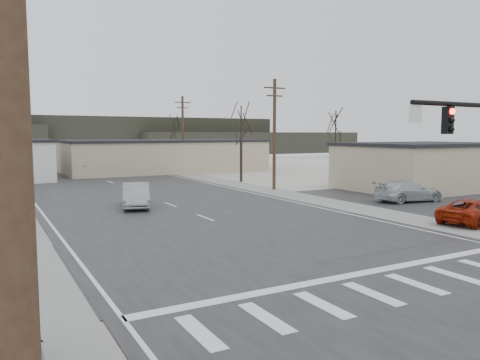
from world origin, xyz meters
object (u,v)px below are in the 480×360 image
Objects in this scene: car_parked_silver at (409,191)px; car_far_b at (42,164)px; car_parked_red at (473,211)px; fire_hydrant at (20,227)px; sedan_crossing at (136,195)px; car_far_a at (82,170)px.

car_far_b is at bearing 31.73° from car_parked_silver.
car_parked_silver reaches higher than car_parked_red.
car_far_b reaches higher than fire_hydrant.
fire_hydrant is at bearing 57.87° from car_parked_red.
car_parked_red is (15.12, -15.00, -0.15)m from sedan_crossing.
car_parked_silver reaches higher than car_far_a.
car_parked_red is (22.85, -9.00, 0.27)m from fire_hydrant.
car_parked_red is at bearing -28.99° from sedan_crossing.
car_parked_red is 0.93× the size of car_parked_silver.
car_parked_red is at bearing 95.70° from car_far_a.
car_far_a is 0.98× the size of car_parked_silver.
sedan_crossing is 1.01× the size of car_parked_red.
car_far_a is 37.32m from car_parked_silver.
fire_hydrant is at bearing -126.39° from sedan_crossing.
car_parked_silver is at bearing -2.56° from fire_hydrant.
sedan_crossing is 25.67m from car_far_a.
sedan_crossing is 21.30m from car_parked_red.
car_parked_red is (14.11, -40.65, -0.08)m from car_far_a.
car_far_a is at bearing 8.51° from car_parked_red.
fire_hydrant is 0.20× the size of car_far_b.
car_far_a is 1.05× the size of car_parked_red.
car_parked_red is 8.62m from car_parked_silver.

